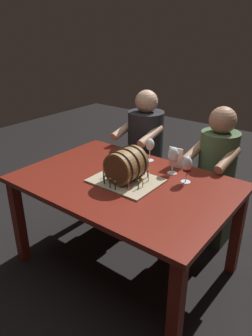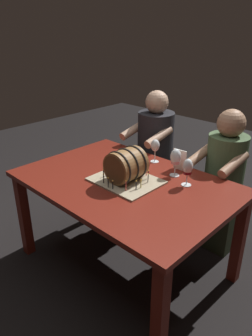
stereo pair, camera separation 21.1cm
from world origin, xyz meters
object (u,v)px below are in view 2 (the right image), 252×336
(person_seated_left, at_px, (154,160))
(barrel_cake, at_px, (126,167))
(wine_glass_empty, at_px, (155,146))
(wine_glass_red, at_px, (188,168))
(dining_table, at_px, (125,192))
(wine_glass_rose, at_px, (176,158))
(person_seated_right, at_px, (222,188))
(menu_card, at_px, (180,160))

(person_seated_left, bearing_deg, barrel_cake, -64.38)
(wine_glass_empty, xyz_separation_m, person_seated_left, (-0.29, 0.36, -0.31))
(barrel_cake, distance_m, wine_glass_red, 0.41)
(dining_table, height_order, wine_glass_rose, wine_glass_rose)
(barrel_cake, bearing_deg, dining_table, 159.57)
(person_seated_left, bearing_deg, wine_glass_rose, -39.65)
(wine_glass_empty, bearing_deg, person_seated_right, 40.97)
(barrel_cake, bearing_deg, wine_glass_red, 36.26)
(dining_table, bearing_deg, wine_glass_empty, 99.01)
(menu_card, distance_m, person_seated_left, 0.68)
(wine_glass_red, xyz_separation_m, person_seated_left, (-0.69, 0.52, -0.30))
(dining_table, distance_m, person_seated_right, 0.84)
(menu_card, bearing_deg, barrel_cake, -112.17)
(barrel_cake, bearing_deg, menu_card, 69.53)
(dining_table, distance_m, menu_card, 0.47)
(wine_glass_red, height_order, person_seated_left, person_seated_left)
(dining_table, relative_size, wine_glass_red, 7.79)
(wine_glass_empty, distance_m, person_seated_right, 0.65)
(dining_table, relative_size, person_seated_right, 1.28)
(barrel_cake, xyz_separation_m, person_seated_right, (0.34, 0.76, -0.32))
(wine_glass_rose, relative_size, wine_glass_red, 1.07)
(wine_glass_rose, distance_m, person_seated_right, 0.59)
(barrel_cake, xyz_separation_m, wine_glass_rose, (0.18, 0.31, 0.03))
(wine_glass_red, relative_size, person_seated_left, 0.16)
(wine_glass_rose, height_order, person_seated_left, person_seated_left)
(wine_glass_red, distance_m, menu_card, 0.25)
(person_seated_right, bearing_deg, person_seated_left, 179.97)
(wine_glass_red, relative_size, person_seated_right, 0.16)
(dining_table, distance_m, wine_glass_empty, 0.46)
(wine_glass_red, distance_m, person_seated_right, 0.62)
(barrel_cake, distance_m, menu_card, 0.44)
(dining_table, bearing_deg, wine_glass_rose, 56.80)
(person_seated_left, distance_m, person_seated_right, 0.70)
(dining_table, bearing_deg, wine_glass_red, 34.57)
(wine_glass_red, height_order, menu_card, wine_glass_red)
(barrel_cake, relative_size, menu_card, 2.79)
(wine_glass_rose, distance_m, wine_glass_red, 0.16)
(person_seated_right, bearing_deg, wine_glass_empty, -139.03)
(wine_glass_rose, bearing_deg, wine_glass_empty, 159.95)
(wine_glass_rose, distance_m, menu_card, 0.12)
(dining_table, xyz_separation_m, wine_glass_rose, (0.20, 0.30, 0.23))
(wine_glass_empty, bearing_deg, barrel_cake, -79.20)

